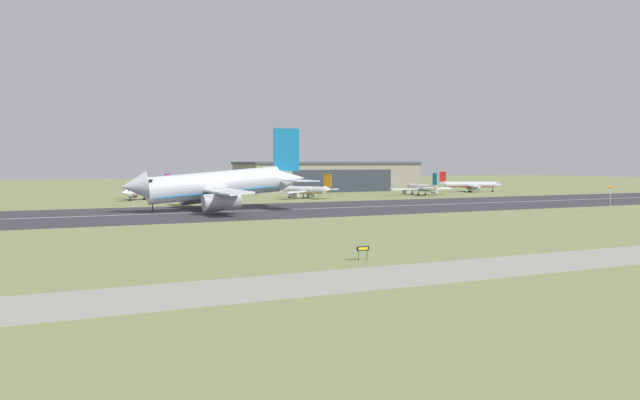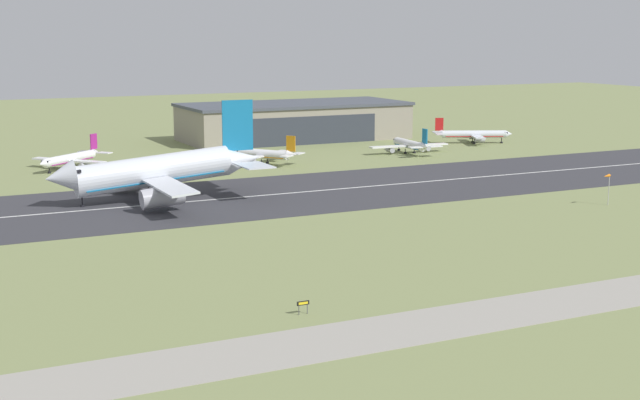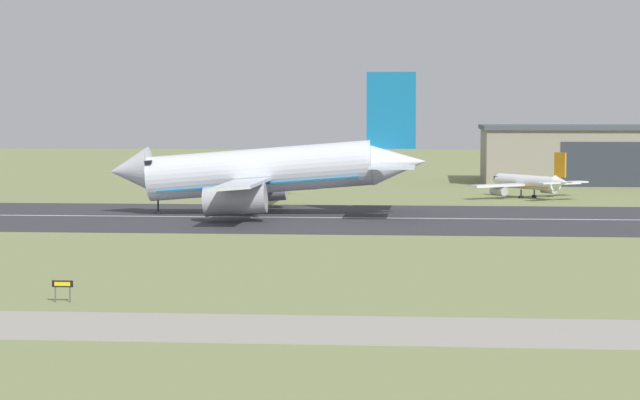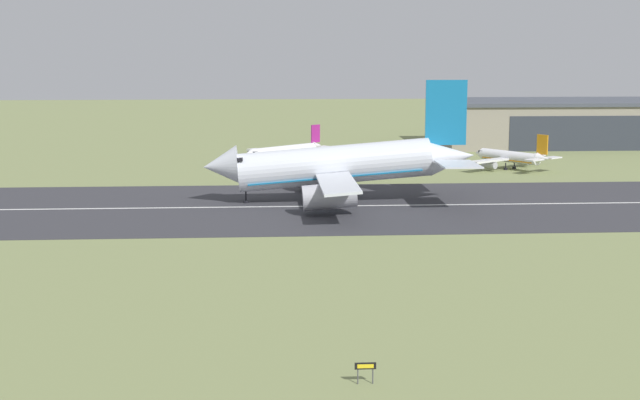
% 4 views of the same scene
% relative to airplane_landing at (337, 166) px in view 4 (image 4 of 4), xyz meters
% --- Properties ---
extents(ground_plane, '(739.23, 739.23, 0.00)m').
position_rel_airplane_landing_xyz_m(ground_plane, '(17.07, -63.34, -5.93)').
color(ground_plane, '#7A8451').
extents(runway_strip, '(499.23, 45.70, 0.06)m').
position_rel_airplane_landing_xyz_m(runway_strip, '(17.07, -3.89, -5.90)').
color(runway_strip, '#333338').
rests_on(runway_strip, ground_plane).
extents(runway_centreline, '(449.30, 0.70, 0.01)m').
position_rel_airplane_landing_xyz_m(runway_centreline, '(17.07, -3.89, -5.87)').
color(runway_centreline, silver).
rests_on(runway_centreline, runway_strip).
extents(hangar_building, '(71.18, 30.87, 11.66)m').
position_rel_airplane_landing_xyz_m(hangar_building, '(68.96, 85.08, -0.09)').
color(hangar_building, gray).
rests_on(hangar_building, ground_plane).
extents(airplane_landing, '(44.57, 46.66, 19.77)m').
position_rel_airplane_landing_xyz_m(airplane_landing, '(0.00, 0.00, 0.00)').
color(airplane_landing, silver).
rests_on(airplane_landing, ground_plane).
extents(airplane_parked_centre, '(19.43, 18.88, 7.81)m').
position_rel_airplane_landing_xyz_m(airplane_parked_centre, '(39.34, 38.01, -3.39)').
color(airplane_parked_centre, white).
rests_on(airplane_parked_centre, ground_plane).
extents(airplane_parked_far_east, '(20.91, 20.16, 7.81)m').
position_rel_airplane_landing_xyz_m(airplane_parked_far_east, '(-7.34, 51.87, -3.42)').
color(airplane_parked_far_east, white).
rests_on(airplane_parked_far_east, ground_plane).
extents(runway_sign, '(1.61, 0.13, 1.65)m').
position_rel_airplane_landing_xyz_m(runway_sign, '(-4.44, -79.97, -4.68)').
color(runway_sign, '#4C4C51').
rests_on(runway_sign, ground_plane).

